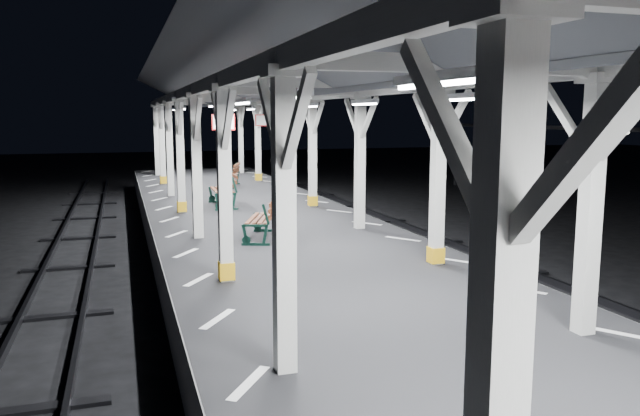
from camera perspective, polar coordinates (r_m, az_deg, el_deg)
name	(u,v)px	position (r m, az deg, el deg)	size (l,w,h in m)	color
ground	(379,366)	(9.90, 5.44, -14.20)	(120.00, 120.00, 0.00)	black
platform	(380,335)	(9.72, 5.49, -11.48)	(6.00, 50.00, 1.00)	black
hazard_stripes_left	(218,319)	(8.92, -9.32, -9.97)	(1.00, 48.00, 0.01)	silver
hazard_stripes_right	(519,289)	(10.73, 17.73, -7.10)	(1.00, 48.00, 0.01)	silver
track_left	(22,407)	(9.28, -25.61, -16.11)	(2.20, 60.00, 0.16)	#2D2D33
track_right	(639,328)	(12.60, 27.18, -9.72)	(2.20, 60.00, 0.16)	#2D2D33
canopy	(384,62)	(9.16, 5.89, 13.12)	(5.40, 49.00, 4.65)	silver
bench_mid	(265,217)	(14.36, -5.01, -0.84)	(1.19, 1.83, 0.93)	black
bench_far	(226,189)	(19.65, -8.61, 1.76)	(0.77, 1.92, 1.03)	black
bench_extra	(232,174)	(25.05, -8.07, 3.06)	(1.13, 1.81, 0.92)	black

